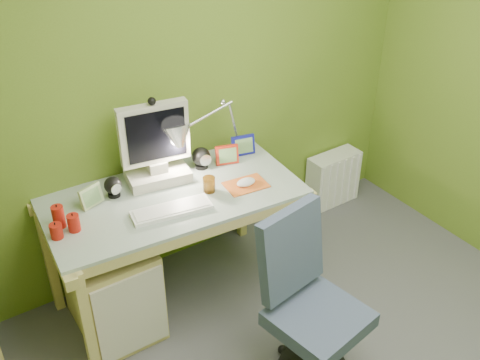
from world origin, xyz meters
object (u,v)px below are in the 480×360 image
monitor (154,139)px  radiator (333,179)px  desk (177,247)px  desk_lamp (225,115)px  task_chair (319,318)px

monitor → radiator: size_ratio=1.28×
desk → monitor: 0.65m
desk → radiator: bearing=14.9°
desk → desk_lamp: desk_lamp is taller
task_chair → desk: bearing=97.6°
task_chair → radiator: bearing=36.0°
monitor → task_chair: size_ratio=0.60×
desk → task_chair: 0.96m
radiator → desk: bearing=-170.5°
monitor → radiator: monitor is taller
monitor → desk_lamp: 0.45m
monitor → desk_lamp: (0.45, 0.00, 0.03)m
desk → desk_lamp: (0.45, 0.18, 0.65)m
desk → radiator: desk is taller
desk → desk_lamp: size_ratio=2.42×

